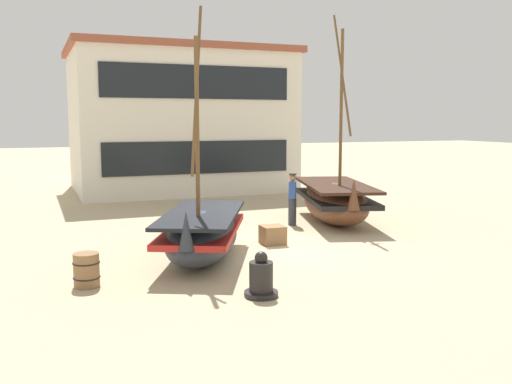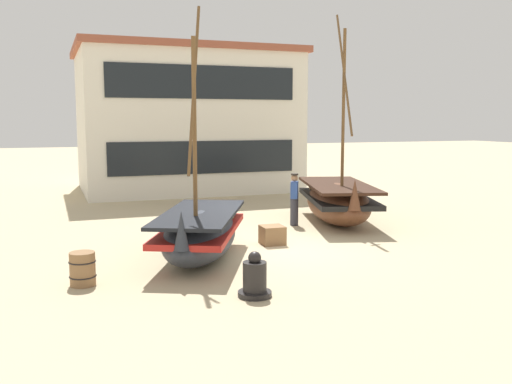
{
  "view_description": "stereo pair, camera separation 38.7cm",
  "coord_description": "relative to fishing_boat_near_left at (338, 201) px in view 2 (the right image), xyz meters",
  "views": [
    {
      "loc": [
        -5.76,
        -13.39,
        3.4
      ],
      "look_at": [
        0.0,
        1.0,
        1.4
      ],
      "focal_mm": 39.4,
      "sensor_mm": 36.0,
      "label": 1
    },
    {
      "loc": [
        -5.4,
        -13.53,
        3.4
      ],
      "look_at": [
        0.0,
        1.0,
        1.4
      ],
      "focal_mm": 39.4,
      "sensor_mm": 36.0,
      "label": 2
    }
  ],
  "objects": [
    {
      "name": "fishing_boat_near_left",
      "position": [
        0.0,
        0.0,
        0.0
      ],
      "size": [
        3.22,
        5.18,
        6.83
      ],
      "color": "brown",
      "rests_on": "ground"
    },
    {
      "name": "capstan_winch",
      "position": [
        -5.31,
        -6.44,
        -0.38
      ],
      "size": [
        0.66,
        0.66,
        0.89
      ],
      "color": "black",
      "rests_on": "ground"
    },
    {
      "name": "wooden_barrel",
      "position": [
        -8.39,
        -4.52,
        -0.37
      ],
      "size": [
        0.56,
        0.56,
        0.7
      ],
      "color": "olive",
      "rests_on": "ground"
    },
    {
      "name": "cargo_crate",
      "position": [
        -3.27,
        -2.29,
        -0.47
      ],
      "size": [
        0.64,
        0.64,
        0.51
      ],
      "primitive_type": "cube",
      "rotation": [
        0.0,
        0.0,
        1.53
      ],
      "color": "olive",
      "rests_on": "ground"
    },
    {
      "name": "ground_plane",
      "position": [
        -3.56,
        -2.79,
        -0.72
      ],
      "size": [
        120.0,
        120.0,
        0.0
      ],
      "primitive_type": "plane",
      "color": "tan"
    },
    {
      "name": "harbor_building_main",
      "position": [
        -2.56,
        10.76,
        2.66
      ],
      "size": [
        10.26,
        7.12,
        6.75
      ],
      "color": "silver",
      "rests_on": "ground"
    },
    {
      "name": "fisherman_by_hull",
      "position": [
        -1.56,
        0.05,
        0.11
      ],
      "size": [
        0.37,
        0.42,
        1.68
      ],
      "color": "#33333D",
      "rests_on": "ground"
    },
    {
      "name": "fishing_boat_centre_large",
      "position": [
        -5.56,
        -3.26,
        -0.06
      ],
      "size": [
        3.32,
        4.56,
        6.05
      ],
      "color": "#2D333D",
      "rests_on": "ground"
    }
  ]
}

